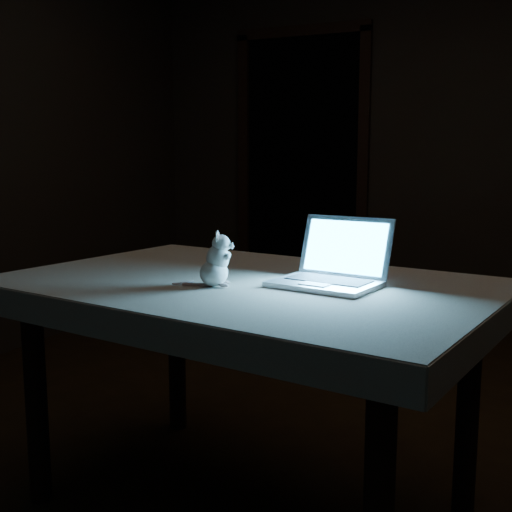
% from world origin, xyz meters
% --- Properties ---
extents(floor, '(5.00, 5.00, 0.00)m').
position_xyz_m(floor, '(0.00, 0.00, 0.00)').
color(floor, black).
rests_on(floor, ground).
extents(back_wall, '(4.50, 0.04, 2.60)m').
position_xyz_m(back_wall, '(0.00, 2.50, 1.30)').
color(back_wall, black).
rests_on(back_wall, ground).
extents(doorway, '(1.06, 0.36, 2.13)m').
position_xyz_m(doorway, '(-1.10, 2.50, 1.06)').
color(doorway, black).
rests_on(doorway, back_wall).
extents(table, '(1.56, 1.15, 0.76)m').
position_xyz_m(table, '(-0.23, -0.46, 0.38)').
color(table, black).
rests_on(table, floor).
extents(tablecloth, '(1.70, 1.33, 0.09)m').
position_xyz_m(tablecloth, '(-0.19, -0.50, 0.72)').
color(tablecloth, beige).
rests_on(tablecloth, table).
extents(laptop, '(0.35, 0.32, 0.21)m').
position_xyz_m(laptop, '(0.02, -0.46, 0.87)').
color(laptop, silver).
rests_on(laptop, tablecloth).
extents(plush_mouse, '(0.16, 0.16, 0.17)m').
position_xyz_m(plush_mouse, '(-0.28, -0.58, 0.85)').
color(plush_mouse, silver).
rests_on(plush_mouse, tablecloth).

